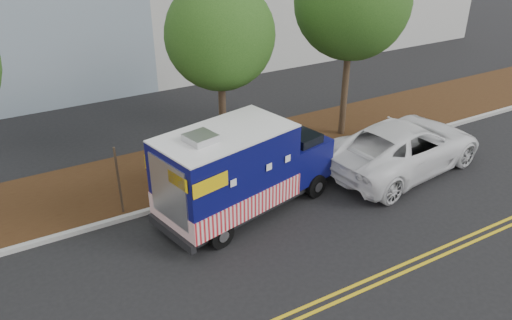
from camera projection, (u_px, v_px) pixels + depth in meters
ground at (228, 216)px, 15.67m from camera, size 120.00×120.00×0.00m
curb at (209, 194)px, 16.71m from camera, size 120.00×0.18×0.15m
mulch_strip at (185, 168)px, 18.33m from camera, size 120.00×4.00×0.15m
centerline_near at (309, 305)px, 12.23m from camera, size 120.00×0.10×0.01m
centerline_far at (315, 311)px, 12.04m from camera, size 120.00×0.10×0.01m
tree_b at (220, 36)px, 16.40m from camera, size 3.67×3.67×6.70m
tree_c at (352, 2)px, 18.39m from camera, size 4.33×4.33×7.65m
sign_post at (119, 183)px, 15.14m from camera, size 0.06×0.06×2.40m
food_truck at (240, 173)px, 15.25m from camera, size 6.25×3.42×3.13m
white_car at (404, 146)px, 18.05m from camera, size 6.85×3.84×1.81m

